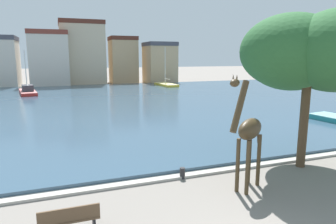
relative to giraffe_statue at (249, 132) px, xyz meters
name	(u,v)px	position (x,y,z in m)	size (l,w,h in m)	color
harbor_water	(103,103)	(-2.30, 24.91, -2.29)	(79.45, 45.17, 0.27)	#334C60
quay_edge_coping	(175,177)	(-2.30, 2.07, -2.37)	(79.45, 0.50, 0.12)	#ADA89E
giraffe_statue	(249,132)	(0.00, 0.00, 0.00)	(2.50, 1.78, 4.76)	#42331E
sailboat_red	(28,92)	(-11.22, 36.62, -1.92)	(3.07, 8.47, 6.27)	red
sailboat_yellow	(165,85)	(11.08, 41.39, -2.07)	(2.45, 7.68, 7.10)	gold
shade_tree	(314,54)	(4.28, 1.26, 3.06)	(7.08, 7.41, 7.37)	brown
mooring_bollard	(182,173)	(-2.01, 1.92, -2.18)	(0.24, 0.24, 0.50)	#232326
park_bench	(70,219)	(-6.88, -0.82, -1.94)	(1.80, 0.44, 0.92)	brown
townhouse_end_terrace	(49,59)	(-8.35, 49.82, 2.58)	(6.78, 7.13, 10.00)	beige
townhouse_corner_house	(82,53)	(-2.27, 52.19, 3.68)	(8.34, 7.50, 12.18)	#C6B293
townhouse_tall_gabled	(123,60)	(5.92, 52.81, 2.32)	(5.43, 5.35, 9.47)	tan
townhouse_narrow_midrow	(160,63)	(12.89, 49.74, 1.74)	(5.83, 6.73, 8.31)	tan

